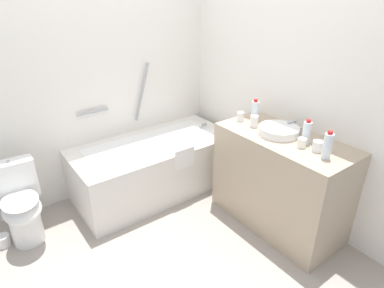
% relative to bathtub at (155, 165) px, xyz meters
% --- Properties ---
extents(ground_plane, '(3.74, 3.74, 0.00)m').
position_rel_bathtub_xyz_m(ground_plane, '(-0.47, -0.88, -0.30)').
color(ground_plane, '#9E9389').
extents(wall_back_tiled, '(3.14, 0.10, 2.57)m').
position_rel_bathtub_xyz_m(wall_back_tiled, '(-0.47, 0.44, 0.98)').
color(wall_back_tiled, white).
rests_on(wall_back_tiled, ground_plane).
extents(wall_right_mirror, '(0.10, 2.93, 2.57)m').
position_rel_bathtub_xyz_m(wall_right_mirror, '(0.95, -0.88, 0.98)').
color(wall_right_mirror, white).
rests_on(wall_right_mirror, ground_plane).
extents(bathtub, '(1.66, 0.78, 1.30)m').
position_rel_bathtub_xyz_m(bathtub, '(0.00, 0.00, 0.00)').
color(bathtub, silver).
rests_on(bathtub, ground_plane).
extents(toilet, '(0.37, 0.51, 0.71)m').
position_rel_bathtub_xyz_m(toilet, '(-1.30, -0.01, 0.05)').
color(toilet, white).
rests_on(toilet, ground_plane).
extents(vanity_counter, '(0.56, 1.17, 0.88)m').
position_rel_bathtub_xyz_m(vanity_counter, '(0.62, -1.14, 0.14)').
color(vanity_counter, tan).
rests_on(vanity_counter, ground_plane).
extents(sink_basin, '(0.34, 0.34, 0.07)m').
position_rel_bathtub_xyz_m(sink_basin, '(0.61, -1.07, 0.61)').
color(sink_basin, white).
rests_on(sink_basin, vanity_counter).
extents(sink_faucet, '(0.12, 0.15, 0.09)m').
position_rel_bathtub_xyz_m(sink_faucet, '(0.81, -1.07, 0.61)').
color(sink_faucet, silver).
rests_on(sink_faucet, vanity_counter).
extents(water_bottle_0, '(0.07, 0.07, 0.23)m').
position_rel_bathtub_xyz_m(water_bottle_0, '(0.63, -0.77, 0.68)').
color(water_bottle_0, silver).
rests_on(water_bottle_0, vanity_counter).
extents(water_bottle_1, '(0.07, 0.07, 0.20)m').
position_rel_bathtub_xyz_m(water_bottle_1, '(0.64, -1.31, 0.67)').
color(water_bottle_1, silver).
rests_on(water_bottle_1, vanity_counter).
extents(water_bottle_2, '(0.07, 0.07, 0.22)m').
position_rel_bathtub_xyz_m(water_bottle_2, '(0.56, -1.55, 0.68)').
color(water_bottle_2, silver).
rests_on(water_bottle_2, vanity_counter).
extents(drinking_glass_0, '(0.07, 0.07, 0.08)m').
position_rel_bathtub_xyz_m(drinking_glass_0, '(0.56, -1.34, 0.62)').
color(drinking_glass_0, white).
rests_on(drinking_glass_0, vanity_counter).
extents(drinking_glass_1, '(0.06, 0.06, 0.09)m').
position_rel_bathtub_xyz_m(drinking_glass_1, '(0.57, -0.65, 0.62)').
color(drinking_glass_1, white).
rests_on(drinking_glass_1, vanity_counter).
extents(drinking_glass_2, '(0.08, 0.08, 0.08)m').
position_rel_bathtub_xyz_m(drinking_glass_2, '(0.61, -1.45, 0.62)').
color(drinking_glass_2, white).
rests_on(drinking_glass_2, vanity_counter).
extents(drinking_glass_3, '(0.07, 0.07, 0.10)m').
position_rel_bathtub_xyz_m(drinking_glass_3, '(0.57, -0.83, 0.63)').
color(drinking_glass_3, white).
rests_on(drinking_glass_3, vanity_counter).
extents(toilet_paper_roll, '(0.11, 0.11, 0.10)m').
position_rel_bathtub_xyz_m(toilet_paper_roll, '(-1.49, 0.02, -0.25)').
color(toilet_paper_roll, white).
rests_on(toilet_paper_roll, ground_plane).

